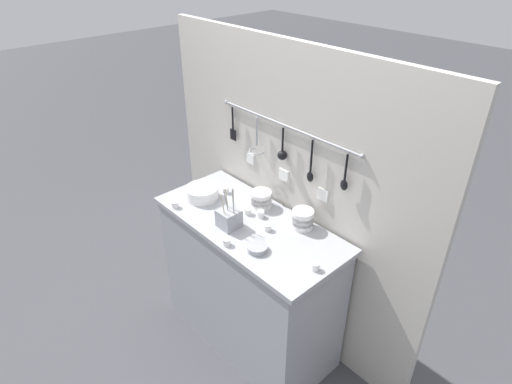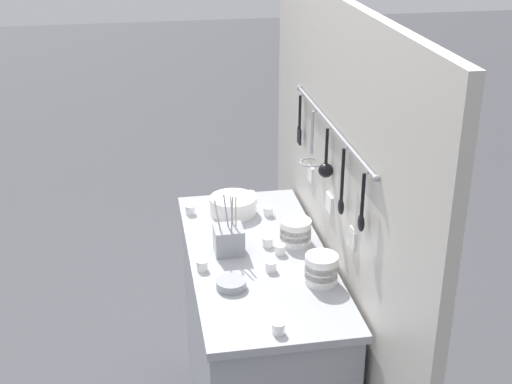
# 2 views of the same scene
# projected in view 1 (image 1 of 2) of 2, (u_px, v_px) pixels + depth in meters

# --- Properties ---
(ground_plane) EXTENTS (20.00, 20.00, 0.00)m
(ground_plane) POSITION_uv_depth(u_px,v_px,m) (250.00, 334.00, 2.95)
(ground_plane) COLOR #424247
(counter) EXTENTS (1.19, 0.54, 0.95)m
(counter) POSITION_uv_depth(u_px,v_px,m) (249.00, 283.00, 2.70)
(counter) COLOR #9EA0A8
(counter) RESTS_ON ground
(back_wall) EXTENTS (1.99, 0.11, 1.92)m
(back_wall) POSITION_uv_depth(u_px,v_px,m) (286.00, 200.00, 2.62)
(back_wall) COLOR #BCB7AD
(back_wall) RESTS_ON ground
(bowl_stack_short_front) EXTENTS (0.13, 0.13, 0.10)m
(bowl_stack_short_front) POSITION_uv_depth(u_px,v_px,m) (261.00, 199.00, 2.57)
(bowl_stack_short_front) COLOR white
(bowl_stack_short_front) RESTS_ON counter
(bowl_stack_back_corner) EXTENTS (0.12, 0.12, 0.11)m
(bowl_stack_back_corner) POSITION_uv_depth(u_px,v_px,m) (303.00, 219.00, 2.38)
(bowl_stack_back_corner) COLOR white
(bowl_stack_back_corner) RESTS_ON counter
(plate_stack) EXTENTS (0.20, 0.20, 0.08)m
(plate_stack) POSITION_uv_depth(u_px,v_px,m) (202.00, 193.00, 2.65)
(plate_stack) COLOR white
(plate_stack) RESTS_ON counter
(steel_mixing_bowl) EXTENTS (0.11, 0.11, 0.03)m
(steel_mixing_bowl) POSITION_uv_depth(u_px,v_px,m) (257.00, 248.00, 2.22)
(steel_mixing_bowl) COLOR #93969E
(steel_mixing_bowl) RESTS_ON counter
(cutlery_caddy) EXTENTS (0.11, 0.11, 0.25)m
(cutlery_caddy) POSITION_uv_depth(u_px,v_px,m) (229.00, 218.00, 2.39)
(cutlery_caddy) COLOR #93969E
(cutlery_caddy) RESTS_ON counter
(cup_back_right) EXTENTS (0.04, 0.04, 0.04)m
(cup_back_right) POSITION_uv_depth(u_px,v_px,m) (315.00, 266.00, 2.10)
(cup_back_right) COLOR white
(cup_back_right) RESTS_ON counter
(cup_edge_near) EXTENTS (0.04, 0.04, 0.04)m
(cup_edge_near) POSITION_uv_depth(u_px,v_px,m) (203.00, 182.00, 2.80)
(cup_edge_near) COLOR white
(cup_edge_near) RESTS_ON counter
(cup_by_caddy) EXTENTS (0.04, 0.04, 0.04)m
(cup_by_caddy) POSITION_uv_depth(u_px,v_px,m) (226.00, 190.00, 2.72)
(cup_by_caddy) COLOR white
(cup_by_caddy) RESTS_ON counter
(cup_beside_plates) EXTENTS (0.04, 0.04, 0.04)m
(cup_beside_plates) POSITION_uv_depth(u_px,v_px,m) (248.00, 211.00, 2.51)
(cup_beside_plates) COLOR white
(cup_beside_plates) RESTS_ON counter
(cup_mid_row) EXTENTS (0.04, 0.04, 0.04)m
(cup_mid_row) POSITION_uv_depth(u_px,v_px,m) (267.00, 227.00, 2.37)
(cup_mid_row) COLOR white
(cup_mid_row) RESTS_ON counter
(cup_edge_far) EXTENTS (0.04, 0.04, 0.04)m
(cup_edge_far) POSITION_uv_depth(u_px,v_px,m) (261.00, 214.00, 2.49)
(cup_edge_far) COLOR white
(cup_edge_far) RESTS_ON counter
(cup_back_left) EXTENTS (0.04, 0.04, 0.04)m
(cup_back_left) POSITION_uv_depth(u_px,v_px,m) (175.00, 204.00, 2.57)
(cup_back_left) COLOR white
(cup_back_left) RESTS_ON counter
(cup_centre) EXTENTS (0.04, 0.04, 0.04)m
(cup_centre) POSITION_uv_depth(u_px,v_px,m) (226.00, 242.00, 2.26)
(cup_centre) COLOR white
(cup_centre) RESTS_ON counter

